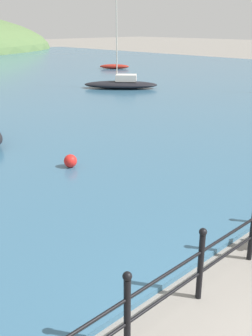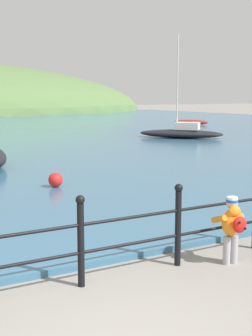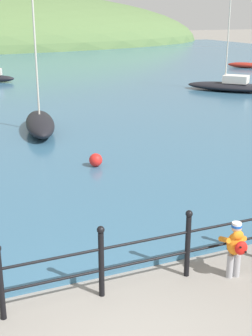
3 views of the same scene
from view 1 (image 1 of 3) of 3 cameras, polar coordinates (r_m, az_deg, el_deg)
iron_railing at (r=6.12m, az=10.79°, el=-13.23°), size 6.25×0.12×1.21m
boat_nearest_quay at (r=25.80m, az=-0.69°, el=12.15°), size 4.40×4.59×5.62m
boat_red_dinghy at (r=37.63m, az=-1.70°, el=14.51°), size 2.42×2.60×0.41m
mooring_buoy at (r=11.38m, az=-8.07°, el=1.03°), size 0.38×0.38×0.38m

